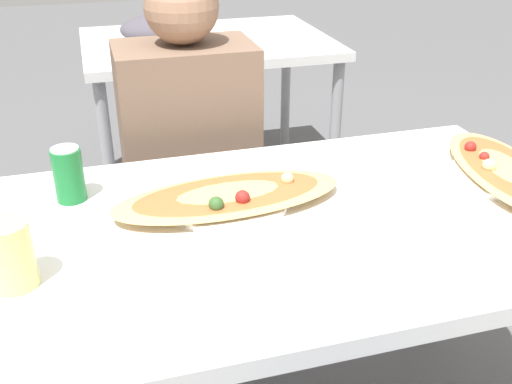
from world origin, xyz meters
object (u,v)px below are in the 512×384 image
(chair_far_seated, at_px, (186,179))
(soda_can, at_px, (69,174))
(pizza_main, at_px, (229,197))
(person_seated, at_px, (189,138))
(dining_table, at_px, (279,250))
(drink_glass, at_px, (10,255))
(pizza_second, at_px, (504,171))

(chair_far_seated, bearing_deg, soda_can, 56.06)
(soda_can, bearing_deg, pizza_main, -20.49)
(person_seated, bearing_deg, dining_table, 98.16)
(chair_far_seated, relative_size, soda_can, 7.15)
(person_seated, distance_m, soda_can, 0.52)
(dining_table, relative_size, drink_glass, 10.72)
(pizza_second, bearing_deg, soda_can, 169.98)
(person_seated, distance_m, drink_glass, 0.82)
(dining_table, xyz_separation_m, pizza_second, (0.58, 0.04, 0.09))
(pizza_main, xyz_separation_m, pizza_second, (0.66, -0.05, -0.00))
(dining_table, bearing_deg, chair_far_seated, 96.87)
(drink_glass, relative_size, pizza_second, 0.25)
(pizza_main, height_order, drink_glass, drink_glass)
(soda_can, xyz_separation_m, pizza_second, (1.00, -0.18, -0.04))
(dining_table, distance_m, pizza_main, 0.16)
(person_seated, relative_size, drink_glass, 9.41)
(pizza_main, distance_m, soda_can, 0.36)
(person_seated, xyz_separation_m, drink_glass, (-0.43, -0.68, 0.10))
(pizza_second, bearing_deg, person_seated, 139.90)
(chair_far_seated, bearing_deg, pizza_main, 89.91)
(dining_table, bearing_deg, soda_can, 152.52)
(soda_can, bearing_deg, drink_glass, -108.14)
(chair_far_seated, distance_m, pizza_second, 0.98)
(dining_table, relative_size, soda_can, 10.72)
(person_seated, relative_size, pizza_main, 2.24)
(dining_table, height_order, pizza_second, pizza_second)
(drink_glass, bearing_deg, person_seated, 57.70)
(chair_far_seated, height_order, drink_glass, chair_far_seated)
(dining_table, distance_m, drink_glass, 0.54)
(pizza_main, relative_size, drink_glass, 4.21)
(person_seated, bearing_deg, pizza_main, 89.89)
(pizza_main, bearing_deg, dining_table, -47.19)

